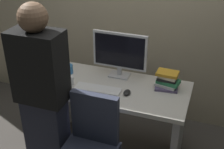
{
  "coord_description": "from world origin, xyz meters",
  "views": [
    {
      "loc": [
        0.82,
        -2.31,
        2.17
      ],
      "look_at": [
        0.0,
        -0.05,
        0.88
      ],
      "focal_mm": 48.25,
      "sensor_mm": 36.0,
      "label": 1
    }
  ],
  "objects": [
    {
      "name": "ground_plane",
      "position": [
        0.0,
        0.0,
        0.0
      ],
      "size": [
        9.0,
        9.0,
        0.0
      ],
      "primitive_type": "plane",
      "color": "#4C4742"
    },
    {
      "name": "person_at_desk",
      "position": [
        -0.4,
        -0.58,
        0.84
      ],
      "size": [
        0.4,
        0.24,
        1.64
      ],
      "color": "#262838",
      "rests_on": "ground"
    },
    {
      "name": "keyboard",
      "position": [
        -0.12,
        -0.12,
        0.74
      ],
      "size": [
        0.44,
        0.15,
        0.02
      ],
      "primitive_type": "cube",
      "rotation": [
        0.0,
        0.0,
        0.05
      ],
      "color": "white",
      "rests_on": "desk"
    },
    {
      "name": "mouse",
      "position": [
        0.16,
        -0.09,
        0.75
      ],
      "size": [
        0.06,
        0.1,
        0.03
      ],
      "primitive_type": "ellipsoid",
      "color": "black",
      "rests_on": "desk"
    },
    {
      "name": "book_stack",
      "position": [
        0.48,
        0.14,
        0.81
      ],
      "size": [
        0.23,
        0.18,
        0.17
      ],
      "color": "#594C72",
      "rests_on": "desk"
    },
    {
      "name": "monitor",
      "position": [
        -0.02,
        0.21,
        0.99
      ],
      "size": [
        0.54,
        0.14,
        0.46
      ],
      "color": "silver",
      "rests_on": "desk"
    },
    {
      "name": "desk",
      "position": [
        0.0,
        0.0,
        0.5
      ],
      "size": [
        1.41,
        0.67,
        0.73
      ],
      "color": "beige",
      "rests_on": "ground"
    },
    {
      "name": "cup_near_keyboard",
      "position": [
        -0.4,
        -0.13,
        0.78
      ],
      "size": [
        0.08,
        0.08,
        0.09
      ],
      "primitive_type": "cylinder",
      "color": "silver",
      "rests_on": "desk"
    },
    {
      "name": "cup_by_monitor",
      "position": [
        -0.52,
        0.09,
        0.78
      ],
      "size": [
        0.08,
        0.08,
        0.09
      ],
      "primitive_type": "cylinder",
      "color": "#3372B2",
      "rests_on": "desk"
    }
  ]
}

